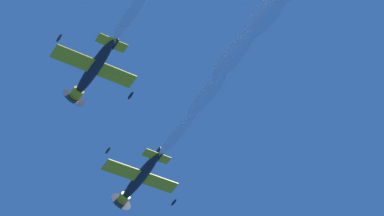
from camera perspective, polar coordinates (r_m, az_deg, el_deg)
The scene contains 2 objects.
airplane_lead at distance 77.76m, azimuth -4.16°, elevation -5.53°, with size 8.08×8.64×3.08m.
airplane_left_wingman at distance 70.87m, azimuth -7.72°, elevation 2.93°, with size 8.06×8.52×3.35m.
Camera 1 is at (41.24, -7.97, 2.08)m, focal length 68.59 mm.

